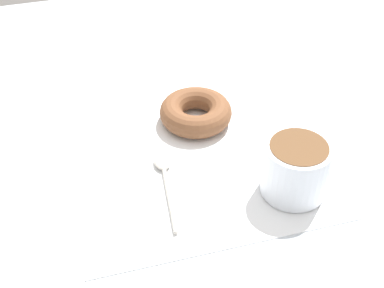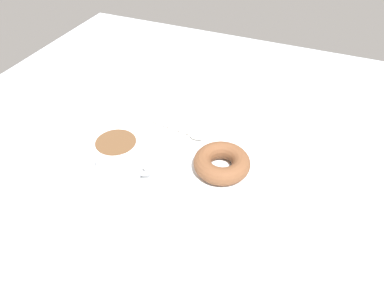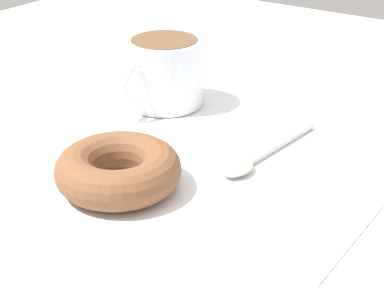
{
  "view_description": "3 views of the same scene",
  "coord_description": "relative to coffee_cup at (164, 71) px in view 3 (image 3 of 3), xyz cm",
  "views": [
    {
      "loc": [
        17.26,
        54.48,
        51.59
      ],
      "look_at": [
        1.21,
        -1.66,
        2.3
      ],
      "focal_mm": 50.0,
      "sensor_mm": 36.0,
      "label": 1
    },
    {
      "loc": [
        -53.12,
        -24.47,
        52.07
      ],
      "look_at": [
        1.21,
        -1.66,
        2.3
      ],
      "focal_mm": 35.0,
      "sensor_mm": 36.0,
      "label": 2
    },
    {
      "loc": [
        31.87,
        -46.36,
        28.84
      ],
      "look_at": [
        1.21,
        -1.66,
        2.3
      ],
      "focal_mm": 60.0,
      "sensor_mm": 36.0,
      "label": 3
    }
  ],
  "objects": [
    {
      "name": "donut",
      "position": [
        8.32,
        -17.92,
        -2.2
      ],
      "size": [
        11.22,
        11.22,
        3.56
      ],
      "primitive_type": "torus",
      "color": "brown",
      "rests_on": "napkin"
    },
    {
      "name": "ground_plane",
      "position": [
        9.86,
        -8.78,
        -5.28
      ],
      "size": [
        120.0,
        120.0,
        2.0
      ],
      "primitive_type": "cube",
      "color": "#B2BCC6"
    },
    {
      "name": "spoon",
      "position": [
        15.92,
        -7.34,
        -3.58
      ],
      "size": [
        3.12,
        15.05,
        0.9
      ],
      "color": "#B7B2A8",
      "rests_on": "napkin"
    },
    {
      "name": "napkin",
      "position": [
        11.07,
        -10.44,
        -4.13
      ],
      "size": [
        35.61,
        35.61,
        0.3
      ],
      "primitive_type": "cube",
      "rotation": [
        0.0,
        0.0,
        -0.01
      ],
      "color": "white",
      "rests_on": "ground_plane"
    },
    {
      "name": "coffee_cup",
      "position": [
        0.0,
        0.0,
        0.0
      ],
      "size": [
        8.73,
        11.74,
        7.67
      ],
      "color": "silver",
      "rests_on": "napkin"
    }
  ]
}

